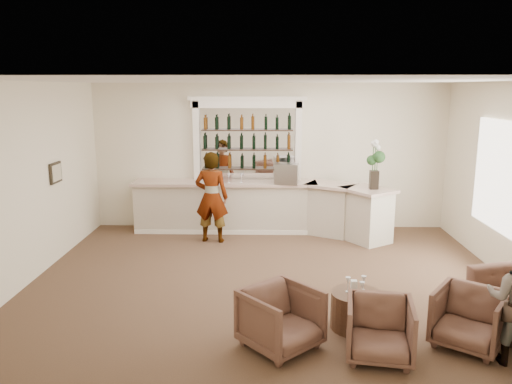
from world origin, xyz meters
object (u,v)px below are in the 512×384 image
(armchair_left, at_px, (281,319))
(espresso_machine, at_px, (287,174))
(bar_counter, at_px, (262,207))
(armchair_right, at_px, (469,318))
(flower_vase, at_px, (375,162))
(cocktail_table, at_px, (356,310))
(armchair_center, at_px, (380,330))
(sommelier, at_px, (212,197))

(armchair_left, height_order, espresso_machine, espresso_machine)
(bar_counter, xyz_separation_m, armchair_right, (2.64, -4.98, -0.20))
(flower_vase, bearing_deg, cocktail_table, -104.39)
(cocktail_table, bearing_deg, armchair_right, -19.27)
(cocktail_table, distance_m, armchair_right, 1.40)
(armchair_center, bearing_deg, flower_vase, 88.92)
(cocktail_table, xyz_separation_m, flower_vase, (0.99, 3.87, 1.46))
(cocktail_table, bearing_deg, bar_counter, 106.31)
(espresso_machine, bearing_deg, bar_counter, 177.34)
(armchair_right, xyz_separation_m, espresso_machine, (-2.11, 4.89, 0.99))
(bar_counter, distance_m, espresso_machine, 0.96)
(armchair_left, bearing_deg, bar_counter, 51.09)
(bar_counter, relative_size, espresso_machine, 11.45)
(armchair_center, bearing_deg, bar_counter, 114.83)
(armchair_left, height_order, flower_vase, flower_vase)
(bar_counter, bearing_deg, armchair_left, -86.69)
(armchair_left, distance_m, armchair_right, 2.35)
(bar_counter, relative_size, armchair_center, 7.21)
(armchair_left, bearing_deg, sommelier, 64.71)
(bar_counter, height_order, flower_vase, flower_vase)
(cocktail_table, xyz_separation_m, espresso_machine, (-0.79, 4.43, 1.11))
(armchair_left, relative_size, espresso_machine, 1.71)
(armchair_left, xyz_separation_m, armchair_right, (2.35, 0.09, -0.02))
(cocktail_table, relative_size, armchair_left, 0.81)
(cocktail_table, distance_m, armchair_center, 0.78)
(flower_vase, bearing_deg, armchair_left, -114.57)
(bar_counter, xyz_separation_m, armchair_left, (0.29, -5.08, -0.19))
(bar_counter, xyz_separation_m, sommelier, (-1.04, -0.69, 0.38))
(armchair_left, bearing_deg, armchair_center, -52.31)
(armchair_center, bearing_deg, armchair_right, 23.65)
(espresso_machine, bearing_deg, flower_vase, -10.55)
(sommelier, relative_size, armchair_left, 2.24)
(flower_vase, bearing_deg, armchair_right, -85.68)
(sommelier, distance_m, armchair_left, 4.62)
(cocktail_table, bearing_deg, armchair_center, -79.42)
(armchair_right, height_order, flower_vase, flower_vase)
(cocktail_table, relative_size, sommelier, 0.36)
(bar_counter, distance_m, armchair_left, 5.09)
(armchair_center, relative_size, flower_vase, 0.78)
(bar_counter, bearing_deg, sommelier, -146.58)
(bar_counter, distance_m, armchair_center, 5.49)
(bar_counter, xyz_separation_m, cocktail_table, (1.32, -4.52, -0.32))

